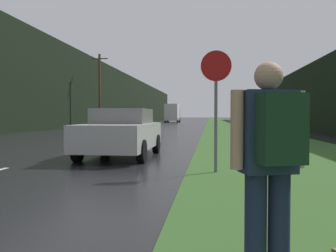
{
  "coord_description": "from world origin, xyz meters",
  "views": [
    {
      "loc": [
        4.92,
        0.27,
        1.27
      ],
      "look_at": [
        3.19,
        14.96,
        0.85
      ],
      "focal_mm": 38.0,
      "sensor_mm": 36.0,
      "label": 1
    }
  ],
  "objects_px": {
    "hitchhiker_with_backpack": "(270,158)",
    "delivery_truck": "(173,113)",
    "car_passing_near": "(121,133)",
    "stop_sign": "(216,98)"
  },
  "relations": [
    {
      "from": "hitchhiker_with_backpack",
      "to": "delivery_truck",
      "type": "bearing_deg",
      "value": 79.64
    },
    {
      "from": "hitchhiker_with_backpack",
      "to": "car_passing_near",
      "type": "xyz_separation_m",
      "value": [
        -3.16,
        8.09,
        -0.21
      ]
    },
    {
      "from": "stop_sign",
      "to": "car_passing_near",
      "type": "height_order",
      "value": "stop_sign"
    },
    {
      "from": "stop_sign",
      "to": "hitchhiker_with_backpack",
      "type": "bearing_deg",
      "value": -86.68
    },
    {
      "from": "car_passing_near",
      "to": "stop_sign",
      "type": "bearing_deg",
      "value": 135.34
    },
    {
      "from": "stop_sign",
      "to": "delivery_truck",
      "type": "bearing_deg",
      "value": 96.88
    },
    {
      "from": "car_passing_near",
      "to": "delivery_truck",
      "type": "relative_size",
      "value": 0.6
    },
    {
      "from": "hitchhiker_with_backpack",
      "to": "car_passing_near",
      "type": "bearing_deg",
      "value": 94.38
    },
    {
      "from": "hitchhiker_with_backpack",
      "to": "car_passing_near",
      "type": "distance_m",
      "value": 8.69
    },
    {
      "from": "car_passing_near",
      "to": "delivery_truck",
      "type": "bearing_deg",
      "value": -85.61
    }
  ]
}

